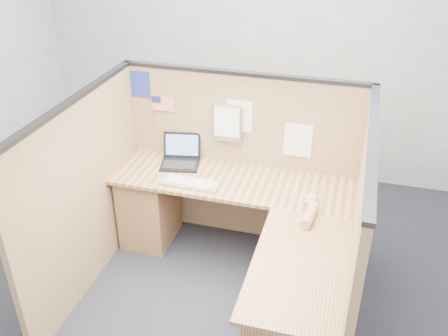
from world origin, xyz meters
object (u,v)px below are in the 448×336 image
(l_desk, at_px, (242,246))
(laptop, at_px, (182,156))
(mouse, at_px, (311,201))
(keyboard, at_px, (190,183))

(l_desk, height_order, laptop, laptop)
(laptop, bearing_deg, mouse, -27.85)
(l_desk, distance_m, laptop, 0.96)
(keyboard, bearing_deg, l_desk, -24.51)
(l_desk, bearing_deg, keyboard, 155.05)
(l_desk, relative_size, keyboard, 4.20)
(laptop, relative_size, keyboard, 0.78)
(mouse, bearing_deg, l_desk, -154.49)
(mouse, bearing_deg, keyboard, 179.81)
(laptop, height_order, keyboard, laptop)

